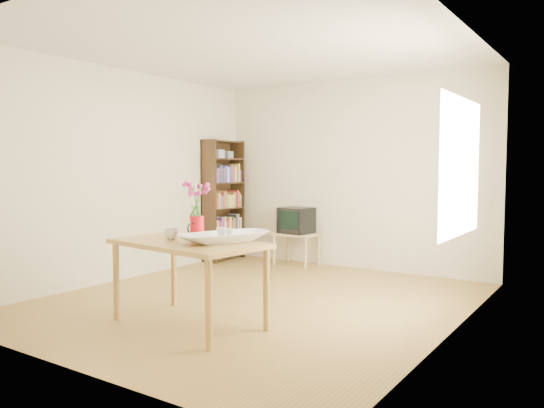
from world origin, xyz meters
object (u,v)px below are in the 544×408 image
Objects in this scene: pitcher at (197,229)px; bowl at (225,213)px; television at (297,220)px; table at (188,251)px; mug at (171,234)px.

bowl is (0.30, 0.02, 0.15)m from pitcher.
television is at bearing 102.25° from pitcher.
table is 6.60× the size of pitcher.
pitcher is at bearing -155.47° from mug.
mug is 0.57m from bowl.
mug is (-0.20, -0.00, 0.13)m from table.
mug is 0.23× the size of bowl.
television is at bearing 109.46° from bowl.
pitcher is at bearing 83.62° from table.
bowl reaches higher than television.
pitcher reaches higher than mug.
television is (-0.72, 2.92, -0.20)m from pitcher.
television reaches higher than table.
pitcher is (0.02, 0.09, 0.18)m from table.
table is 0.21m from pitcher.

